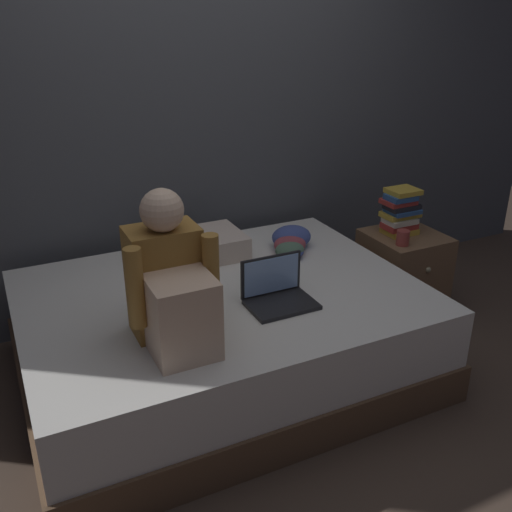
{
  "coord_description": "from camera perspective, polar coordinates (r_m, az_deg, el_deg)",
  "views": [
    {
      "loc": [
        -1.18,
        -2.1,
        1.82
      ],
      "look_at": [
        -0.1,
        0.1,
        0.75
      ],
      "focal_mm": 40.36,
      "sensor_mm": 36.0,
      "label": 1
    }
  ],
  "objects": [
    {
      "name": "pillow",
      "position": [
        3.27,
        -6.18,
        0.9
      ],
      "size": [
        0.56,
        0.36,
        0.13
      ],
      "primitive_type": "cube",
      "color": "beige",
      "rests_on": "bed"
    },
    {
      "name": "nightstand",
      "position": [
        3.76,
        14.27,
        -1.64
      ],
      "size": [
        0.44,
        0.46,
        0.52
      ],
      "color": "brown",
      "rests_on": "ground_plane"
    },
    {
      "name": "person_sitting",
      "position": [
        2.41,
        -8.41,
        -3.0
      ],
      "size": [
        0.39,
        0.44,
        0.66
      ],
      "color": "olive",
      "rests_on": "bed"
    },
    {
      "name": "wall_back",
      "position": [
        3.54,
        -6.55,
        15.83
      ],
      "size": [
        5.6,
        0.1,
        2.7
      ],
      "primitive_type": "cube",
      "color": "#4C4F54",
      "rests_on": "ground_plane"
    },
    {
      "name": "clothes_pile",
      "position": [
        3.34,
        3.46,
        1.32
      ],
      "size": [
        0.29,
        0.31,
        0.13
      ],
      "color": "#3D4C8E",
      "rests_on": "bed"
    },
    {
      "name": "bed",
      "position": [
        3.03,
        -3.31,
        -7.68
      ],
      "size": [
        2.0,
        1.5,
        0.5
      ],
      "color": "brown",
      "rests_on": "ground_plane"
    },
    {
      "name": "mug",
      "position": [
        3.48,
        14.35,
        1.77
      ],
      "size": [
        0.08,
        0.08,
        0.09
      ],
      "primitive_type": "cylinder",
      "color": "#933833",
      "rests_on": "nightstand"
    },
    {
      "name": "ground_plane",
      "position": [
        3.02,
        2.69,
        -13.5
      ],
      "size": [
        8.0,
        8.0,
        0.0
      ],
      "primitive_type": "plane",
      "color": "#47382D"
    },
    {
      "name": "book_stack",
      "position": [
        3.62,
        14.13,
        4.25
      ],
      "size": [
        0.23,
        0.17,
        0.28
      ],
      "color": "gold",
      "rests_on": "nightstand"
    },
    {
      "name": "laptop",
      "position": [
        2.77,
        2.12,
        -3.63
      ],
      "size": [
        0.32,
        0.23,
        0.22
      ],
      "color": "black",
      "rests_on": "bed"
    }
  ]
}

